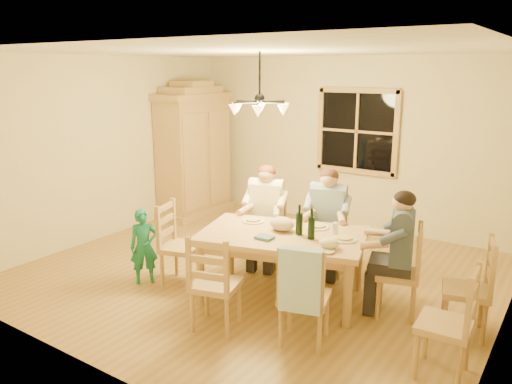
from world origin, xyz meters
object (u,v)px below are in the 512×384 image
Objects in this scene: armoire at (194,154)px; chair_end_right at (397,287)px; chair_near_right at (304,312)px; chair_spare_back at (464,304)px; chair_spare_front at (443,342)px; adult_woman at (266,203)px; chandelier at (260,107)px; adult_slate_man at (400,238)px; wine_bottle_a at (299,220)px; adult_plaid_man at (328,209)px; chair_far_right at (327,250)px; chair_near_left at (216,299)px; chair_far_left at (266,243)px; chair_end_left at (182,259)px; dining_table at (282,242)px; child at (144,246)px; wine_bottle_b at (311,224)px.

armoire reaches higher than chair_end_right.
chair_near_right is 1.00× the size of chair_spare_back.
chair_spare_back is at bearing 23.90° from chair_near_right.
chair_near_right is at bearing 96.42° from chair_spare_front.
chair_end_right is 1.95m from adult_woman.
chandelier is at bearing 66.69° from chair_spare_front.
adult_slate_man reaches higher than wine_bottle_a.
adult_plaid_man is 0.88× the size of chair_spare_front.
chair_far_right is 1.00× the size of chair_near_left.
chair_far_left is at bearing 63.43° from chair_end_right.
chair_end_left is 3.00× the size of wine_bottle_a.
adult_plaid_man is at bearing 94.18° from wine_bottle_a.
adult_plaid_man is 0.88× the size of chair_spare_back.
chair_end_right is at bearing 26.57° from chair_near_left.
adult_plaid_man reaches higher than chair_end_right.
wine_bottle_a reaches higher than chair_spare_back.
wine_bottle_a is 1.82m from chair_spare_back.
dining_table is 1.01m from chair_near_left.
chandelier is 1.79m from chair_far_left.
armoire reaches higher than chair_near_right.
chair_end_left is (-1.30, -1.24, 0.00)m from chair_far_right.
chair_near_right reaches higher than dining_table.
chair_end_left is (1.82, -2.37, -0.75)m from armoire.
adult_slate_man is at bearing 46.74° from chair_near_right.
chair_near_right is at bearing -46.45° from dining_table.
dining_table is at bearing -31.35° from child.
chandelier is 1.43m from wine_bottle_a.
chair_far_right is at bearing 57.04° from chair_spare_back.
chandelier is at bearing 155.84° from wine_bottle_b.
chair_near_left is at bearing 64.80° from adult_plaid_man.
chair_spare_front is (3.44, 0.06, -0.15)m from child.
dining_table is 1.29m from chair_end_right.
armoire reaches higher than adult_slate_man.
chair_near_left is at bearing 116.57° from chair_end_right.
chair_near_right is (0.86, 0.24, 0.00)m from chair_near_left.
chair_far_right is at bearing 94.18° from wine_bottle_a.
chair_far_left is at bearing 104.20° from chandelier.
adult_woman reaches higher than chair_spare_front.
chair_far_left is 1.00× the size of chair_spare_front.
chair_end_left is at bearing 27.98° from chair_far_right.
armoire reaches higher than child.
wine_bottle_a is at bearing 54.02° from chair_near_left.
adult_plaid_man is 1.93m from chair_spare_back.
chair_spare_back is at bearing -36.85° from child.
chandelier is 1.54m from wine_bottle_b.
chandelier is 0.33× the size of armoire.
chair_near_left is 1.13× the size of adult_slate_man.
chair_spare_front is at bearing -18.74° from wine_bottle_b.
chandelier is 1.96m from chair_far_right.
chair_end_left is at bearing -20.09° from child.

